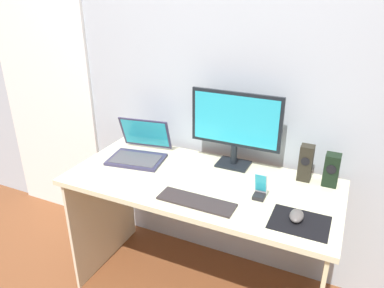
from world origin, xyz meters
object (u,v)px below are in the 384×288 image
object	(u,v)px
keyboard_external	(196,201)
mouse	(297,216)
speaker_right	(331,170)
phone_in_dock	(260,189)
laptop	(139,150)
speaker_near_monitor	(306,163)
monitor	(235,125)

from	to	relation	value
keyboard_external	mouse	xyz separation A→B (m)	(0.45, 0.06, 0.02)
keyboard_external	mouse	distance (m)	0.46
speaker_right	phone_in_dock	xyz separation A→B (m)	(-0.29, -0.27, -0.04)
mouse	phone_in_dock	distance (m)	0.22
keyboard_external	speaker_right	bearing A→B (deg)	39.25
laptop	keyboard_external	size ratio (longest dim) A/B	0.94
speaker_right	phone_in_dock	distance (m)	0.40
laptop	mouse	world-z (taller)	laptop
mouse	phone_in_dock	xyz separation A→B (m)	(-0.19, 0.11, 0.03)
speaker_near_monitor	mouse	world-z (taller)	speaker_near_monitor
speaker_right	phone_in_dock	size ratio (longest dim) A/B	1.24
speaker_near_monitor	laptop	world-z (taller)	laptop
monitor	phone_in_dock	bearing A→B (deg)	-50.49
keyboard_external	phone_in_dock	xyz separation A→B (m)	(0.26, 0.17, 0.04)
speaker_near_monitor	mouse	xyz separation A→B (m)	(0.03, -0.38, -0.08)
laptop	speaker_right	bearing A→B (deg)	7.26
speaker_right	speaker_near_monitor	distance (m)	0.13
speaker_right	mouse	xyz separation A→B (m)	(-0.10, -0.38, -0.06)
phone_in_dock	speaker_near_monitor	bearing A→B (deg)	58.98
mouse	laptop	bearing A→B (deg)	163.22
laptop	phone_in_dock	size ratio (longest dim) A/B	2.57
speaker_near_monitor	phone_in_dock	bearing A→B (deg)	-121.02
speaker_near_monitor	laptop	xyz separation A→B (m)	(-0.93, -0.13, -0.05)
keyboard_external	phone_in_dock	size ratio (longest dim) A/B	2.73
monitor	speaker_near_monitor	distance (m)	0.42
phone_in_dock	monitor	bearing A→B (deg)	129.51
monitor	laptop	size ratio (longest dim) A/B	1.44
speaker_near_monitor	keyboard_external	xyz separation A→B (m)	(-0.42, -0.44, -0.09)
speaker_near_monitor	mouse	size ratio (longest dim) A/B	1.94
mouse	phone_in_dock	bearing A→B (deg)	148.52
keyboard_external	laptop	bearing A→B (deg)	149.62
laptop	monitor	bearing A→B (deg)	14.22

